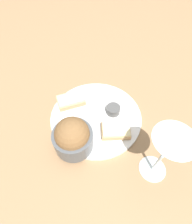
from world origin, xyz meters
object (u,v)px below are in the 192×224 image
(sauce_ramekin, at_px, (113,109))
(salad_bowl, at_px, (73,137))
(cheese_toast_near, at_px, (71,100))
(cheese_toast_far, at_px, (116,130))
(wine_glass, at_px, (167,149))

(sauce_ramekin, bearing_deg, salad_bowl, 49.68)
(salad_bowl, height_order, cheese_toast_near, salad_bowl)
(cheese_toast_far, relative_size, wine_glass, 0.52)
(sauce_ramekin, distance_m, wine_glass, 0.24)
(salad_bowl, bearing_deg, wine_glass, 167.90)
(salad_bowl, relative_size, wine_glass, 0.63)
(sauce_ramekin, distance_m, cheese_toast_near, 0.15)
(salad_bowl, xyz_separation_m, cheese_toast_near, (0.04, -0.16, -0.04))
(sauce_ramekin, relative_size, cheese_toast_near, 0.43)
(cheese_toast_far, bearing_deg, cheese_toast_near, -34.02)
(salad_bowl, height_order, wine_glass, wine_glass)
(salad_bowl, relative_size, sauce_ramekin, 2.45)
(salad_bowl, bearing_deg, cheese_toast_far, -156.62)
(salad_bowl, relative_size, cheese_toast_far, 1.21)
(cheese_toast_far, height_order, wine_glass, wine_glass)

